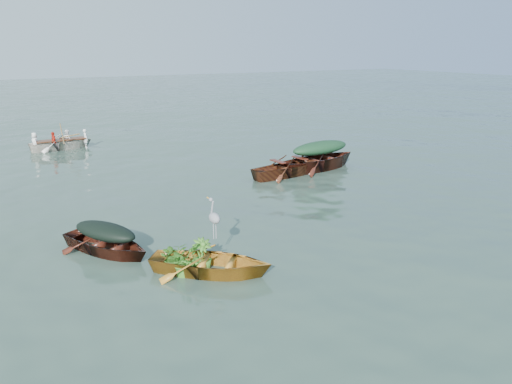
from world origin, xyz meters
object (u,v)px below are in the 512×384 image
yellow_dinghy (211,273)px  dark_covered_boat (107,253)px  rowed_boat (62,149)px  open_wooden_boat (289,176)px  green_tarp_boat (319,170)px  heron (215,225)px

yellow_dinghy → dark_covered_boat: yellow_dinghy is taller
yellow_dinghy → rowed_boat: rowed_boat is taller
rowed_boat → open_wooden_boat: bearing=-148.8°
yellow_dinghy → green_tarp_boat: 9.91m
rowed_boat → heron: size_ratio=4.31×
open_wooden_boat → rowed_boat: size_ratio=1.09×
dark_covered_boat → heron: bearing=-71.1°
yellow_dinghy → rowed_boat: (-0.49, 15.53, 0.00)m
green_tarp_boat → open_wooden_boat: green_tarp_boat is taller
green_tarp_boat → open_wooden_boat: bearing=90.0°
heron → yellow_dinghy: bearing=-174.8°
open_wooden_boat → heron: (-5.71, -5.69, 0.90)m
dark_covered_boat → green_tarp_boat: size_ratio=0.66×
yellow_dinghy → dark_covered_boat: size_ratio=1.00×
dark_covered_boat → open_wooden_boat: size_ratio=0.75×
green_tarp_boat → heron: 9.42m
dark_covered_boat → rowed_boat: (1.17, 13.31, 0.00)m
rowed_boat → dark_covered_boat: bearing=171.4°
yellow_dinghy → heron: (0.32, 0.45, 0.90)m
yellow_dinghy → dark_covered_boat: bearing=77.6°
yellow_dinghy → green_tarp_boat: green_tarp_boat is taller
green_tarp_boat → rowed_boat: size_ratio=1.25×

